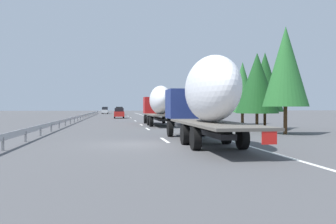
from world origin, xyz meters
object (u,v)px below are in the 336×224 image
Objects in this scene: truck_lead at (159,103)px; road_sign at (168,105)px; truck_trailing at (205,96)px; car_red_compact at (119,113)px; car_blue_sedan at (105,110)px; car_white_van at (105,110)px; car_yellow_coupe at (119,111)px.

road_sign is at bearing -12.59° from truck_lead.
truck_trailing reaches higher than road_sign.
truck_lead is at bearing -170.90° from car_red_compact.
car_white_van is (-9.19, -0.07, -0.03)m from car_blue_sedan.
car_red_compact is at bearing -175.18° from car_white_van.
car_white_van is at bearing 11.49° from road_sign.
car_yellow_coupe is (69.40, 3.52, -1.51)m from truck_trailing.
car_yellow_coupe reaches higher than car_white_van.
truck_trailing is 94.27m from car_blue_sedan.
road_sign is (33.30, -3.10, -0.32)m from truck_trailing.
truck_lead is 3.03× the size of car_yellow_coupe.
truck_trailing is (-19.42, 0.00, 0.16)m from truck_lead.
car_red_compact is at bearing 9.10° from truck_lead.
road_sign is (13.88, -3.10, -0.16)m from truck_lead.
car_white_van is (84.78, 7.36, -1.55)m from truck_trailing.
truck_trailing is at bearing -175.04° from car_white_van.
car_blue_sedan is 9.19m from car_white_van.
truck_trailing reaches higher than truck_lead.
truck_lead is at bearing -173.58° from car_white_van.
truck_trailing reaches higher than car_blue_sedan.
car_red_compact is (-25.66, 0.38, -0.08)m from car_yellow_coupe.
car_white_van is 1.50× the size of road_sign.
car_red_compact is at bearing 33.82° from road_sign.
truck_lead is 50.13m from car_yellow_coupe.
car_yellow_coupe is (49.99, 3.52, -1.36)m from truck_lead.
car_yellow_coupe is 1.01× the size of car_red_compact.
truck_trailing is at bearing -174.91° from car_red_compact.
car_white_van is (15.37, 3.84, -0.04)m from car_yellow_coupe.
car_yellow_coupe is 24.87m from car_blue_sedan.
truck_lead reaches higher than road_sign.
car_blue_sedan is at bearing 9.85° from road_sign.
car_yellow_coupe is 15.85m from car_white_van.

